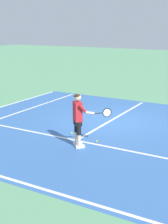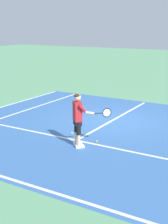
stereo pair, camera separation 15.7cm
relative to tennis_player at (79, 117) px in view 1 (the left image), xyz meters
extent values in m
plane|color=#609E70|center=(-0.36, 3.12, -0.99)|extent=(80.00, 80.00, 0.00)
cube|color=#3866A8|center=(-0.36, 2.01, -0.99)|extent=(10.98, 10.07, 0.00)
cube|color=white|center=(-0.36, -2.82, -0.99)|extent=(10.98, 0.10, 0.01)
cube|color=white|center=(-0.36, 0.44, -0.99)|extent=(8.23, 0.10, 0.01)
cube|color=white|center=(-0.36, 3.64, -0.99)|extent=(0.10, 6.40, 0.01)
cube|color=white|center=(-4.47, 2.01, -0.99)|extent=(0.10, 9.67, 0.01)
cube|color=white|center=(-0.10, 0.11, -0.94)|extent=(0.27, 0.28, 0.09)
cube|color=white|center=(0.10, -0.08, -0.94)|extent=(0.27, 0.28, 0.09)
cylinder|color=beige|center=(-0.13, 0.08, -0.72)|extent=(0.11, 0.11, 0.36)
cylinder|color=black|center=(-0.13, 0.08, -0.33)|extent=(0.14, 0.14, 0.41)
cylinder|color=beige|center=(0.08, -0.11, -0.72)|extent=(0.11, 0.11, 0.36)
cylinder|color=black|center=(0.08, -0.11, -0.33)|extent=(0.14, 0.14, 0.41)
cube|color=black|center=(-0.03, -0.02, -0.17)|extent=(0.38, 0.38, 0.20)
cube|color=red|center=(-0.03, -0.02, 0.17)|extent=(0.43, 0.42, 0.60)
cylinder|color=beige|center=(-0.20, 0.15, 0.12)|extent=(0.09, 0.09, 0.62)
cylinder|color=red|center=(0.23, -0.13, 0.32)|extent=(0.25, 0.25, 0.29)
cylinder|color=beige|center=(0.40, -0.01, 0.18)|extent=(0.26, 0.27, 0.14)
sphere|color=beige|center=(-0.02, -0.01, 0.62)|extent=(0.21, 0.21, 0.21)
ellipsoid|color=#382314|center=(-0.03, -0.02, 0.67)|extent=(0.28, 0.28, 0.12)
cylinder|color=#232326|center=(0.57, 0.14, 0.15)|extent=(0.16, 0.17, 0.03)
cylinder|color=black|center=(0.67, 0.25, 0.15)|extent=(0.09, 0.09, 0.02)
torus|color=black|center=(0.80, 0.38, 0.15)|extent=(0.22, 0.23, 0.30)
cylinder|color=silver|center=(0.80, 0.38, 0.15)|extent=(0.18, 0.18, 0.25)
sphere|color=#CCE02D|center=(-0.85, 0.94, -0.96)|extent=(0.07, 0.07, 0.07)
sphere|color=#CCE02D|center=(0.32, 0.64, -0.96)|extent=(0.07, 0.07, 0.07)
camera|label=1|loc=(5.00, -8.36, 2.75)|focal=52.16mm
camera|label=2|loc=(5.13, -8.28, 2.75)|focal=52.16mm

